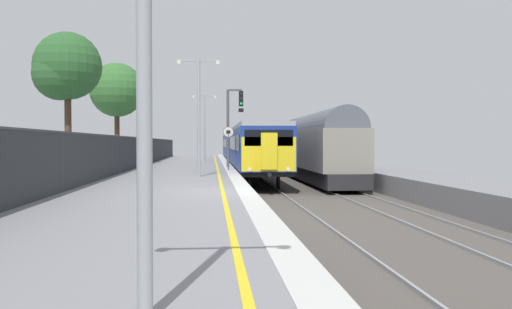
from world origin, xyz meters
name	(u,v)px	position (x,y,z in m)	size (l,w,h in m)	color
ground	(313,209)	(2.64, 0.00, -0.61)	(17.40, 110.00, 1.21)	gray
commuter_train_at_platform	(244,146)	(2.10, 29.58, 1.27)	(2.83, 41.88, 3.81)	navy
freight_train_adjacent_track	(287,145)	(6.10, 31.33, 1.42)	(2.60, 45.63, 4.43)	#232326
signal_gantry	(232,119)	(0.62, 17.59, 3.15)	(1.10, 0.24, 5.05)	#47474C
speed_limit_sign	(228,142)	(0.25, 13.42, 1.60)	(0.59, 0.08, 2.49)	#59595B
platform_lamp_mid	(199,107)	(-1.30, 7.85, 3.25)	(2.00, 0.20, 5.50)	#93999E
platform_lamp_far	(204,122)	(-1.30, 28.57, 3.33)	(2.00, 0.20, 5.65)	#93999E
platform_back_fence	(62,161)	(-5.45, 0.00, 1.02)	(0.07, 99.00, 1.95)	#282B2D
background_tree_left	(65,69)	(-8.65, 12.78, 5.60)	(3.68, 3.68, 7.62)	#473323
background_tree_centre	(116,92)	(-7.85, 24.07, 5.41)	(4.05, 4.05, 7.57)	#473323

